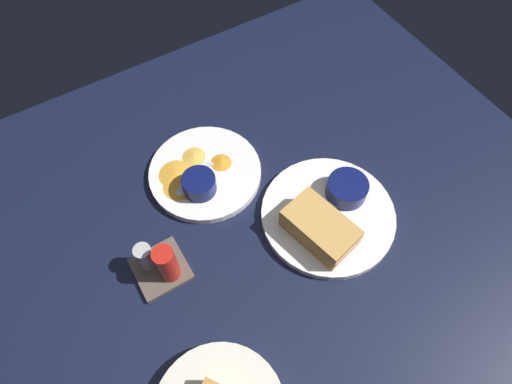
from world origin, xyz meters
TOP-DOWN VIEW (x-y plane):
  - ground_plane at (0.00, 0.00)cm, footprint 110.00×110.00cm
  - plate_sandwich_main at (-1.77, -6.08)cm, footprint 25.27×25.27cm
  - sandwich_half_near at (-4.26, -1.97)cm, footprint 14.51×10.37cm
  - ramekin_dark_sauce at (0.38, -11.34)cm, footprint 7.76×7.76cm
  - spoon_by_dark_ramekin at (-1.52, -5.71)cm, footprint 4.57×9.81cm
  - plate_chips_companion at (18.80, 9.28)cm, footprint 22.40×22.40cm
  - ramekin_light_gravy at (15.44, 12.08)cm, footprint 6.49×6.49cm
  - spoon_by_gravy_ramekin at (17.16, 13.78)cm, footprint 4.79×9.77cm
  - plantain_chip_scatter at (20.02, 12.71)cm, footprint 12.23×16.64cm
  - condiment_caddy at (4.53, 25.26)cm, footprint 9.00×9.00cm

SIDE VIEW (x-z plane):
  - ground_plane at x=0.00cm, z-range -3.00..0.00cm
  - plate_sandwich_main at x=-1.77cm, z-range 0.00..1.60cm
  - plate_chips_companion at x=18.80cm, z-range 0.00..1.60cm
  - plantain_chip_scatter at x=20.02cm, z-range 1.60..2.20cm
  - spoon_by_dark_ramekin at x=-1.52cm, z-range 1.56..2.36cm
  - spoon_by_gravy_ramekin at x=17.16cm, z-range 1.56..2.36cm
  - condiment_caddy at x=4.53cm, z-range -1.34..8.16cm
  - ramekin_light_gravy at x=15.44cm, z-range 1.74..5.31cm
  - ramekin_dark_sauce at x=0.38cm, z-range 1.74..5.35cm
  - sandwich_half_near at x=-4.26cm, z-range 1.60..6.40cm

